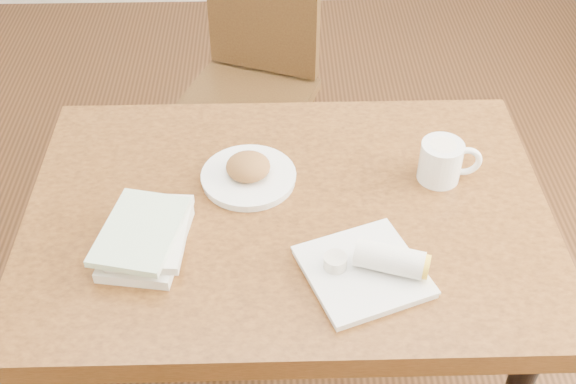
{
  "coord_description": "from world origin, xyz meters",
  "views": [
    {
      "loc": [
        -0.03,
        -1.23,
        1.91
      ],
      "look_at": [
        0.0,
        0.0,
        0.8
      ],
      "focal_mm": 45.0,
      "sensor_mm": 36.0,
      "label": 1
    }
  ],
  "objects_px": {
    "coffee_mug": "(443,161)",
    "plate_burrito": "(372,267)",
    "book_stack": "(146,236)",
    "table": "(288,232)",
    "plate_scone": "(248,173)",
    "chair_far": "(253,72)"
  },
  "relations": [
    {
      "from": "plate_scone",
      "to": "coffee_mug",
      "type": "distance_m",
      "value": 0.47
    },
    {
      "from": "plate_scone",
      "to": "book_stack",
      "type": "xyz_separation_m",
      "value": [
        -0.22,
        -0.22,
        0.01
      ]
    },
    {
      "from": "coffee_mug",
      "to": "book_stack",
      "type": "xyz_separation_m",
      "value": [
        -0.69,
        -0.22,
        -0.02
      ]
    },
    {
      "from": "plate_burrito",
      "to": "book_stack",
      "type": "distance_m",
      "value": 0.5
    },
    {
      "from": "plate_burrito",
      "to": "book_stack",
      "type": "height_order",
      "value": "plate_burrito"
    },
    {
      "from": "coffee_mug",
      "to": "book_stack",
      "type": "height_order",
      "value": "coffee_mug"
    },
    {
      "from": "chair_far",
      "to": "book_stack",
      "type": "distance_m",
      "value": 1.07
    },
    {
      "from": "coffee_mug",
      "to": "plate_burrito",
      "type": "xyz_separation_m",
      "value": [
        -0.2,
        -0.31,
        -0.03
      ]
    },
    {
      "from": "chair_far",
      "to": "plate_burrito",
      "type": "height_order",
      "value": "chair_far"
    },
    {
      "from": "plate_burrito",
      "to": "book_stack",
      "type": "xyz_separation_m",
      "value": [
        -0.49,
        0.1,
        0.01
      ]
    },
    {
      "from": "table",
      "to": "book_stack",
      "type": "relative_size",
      "value": 4.62
    },
    {
      "from": "table",
      "to": "plate_burrito",
      "type": "xyz_separation_m",
      "value": [
        0.17,
        -0.21,
        0.11
      ]
    },
    {
      "from": "table",
      "to": "plate_scone",
      "type": "bearing_deg",
      "value": 133.02
    },
    {
      "from": "table",
      "to": "plate_burrito",
      "type": "bearing_deg",
      "value": -51.23
    },
    {
      "from": "chair_far",
      "to": "plate_burrito",
      "type": "xyz_separation_m",
      "value": [
        0.27,
        -1.12,
        0.23
      ]
    },
    {
      "from": "chair_far",
      "to": "coffee_mug",
      "type": "distance_m",
      "value": 0.97
    },
    {
      "from": "table",
      "to": "coffee_mug",
      "type": "relative_size",
      "value": 8.07
    },
    {
      "from": "chair_far",
      "to": "book_stack",
      "type": "height_order",
      "value": "chair_far"
    },
    {
      "from": "coffee_mug",
      "to": "plate_burrito",
      "type": "relative_size",
      "value": 0.5
    },
    {
      "from": "chair_far",
      "to": "plate_scone",
      "type": "height_order",
      "value": "chair_far"
    },
    {
      "from": "table",
      "to": "plate_scone",
      "type": "distance_m",
      "value": 0.17
    },
    {
      "from": "plate_scone",
      "to": "plate_burrito",
      "type": "bearing_deg",
      "value": -49.81
    }
  ]
}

